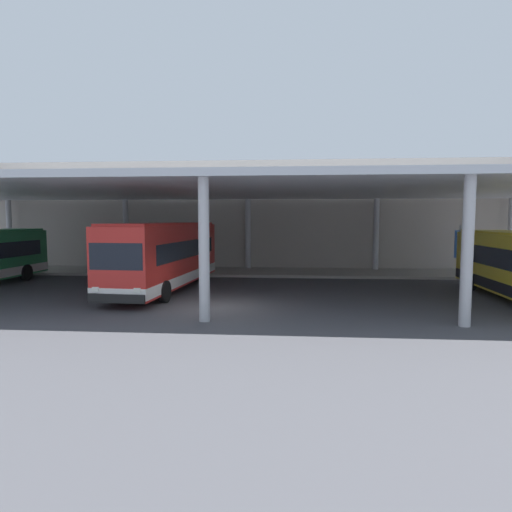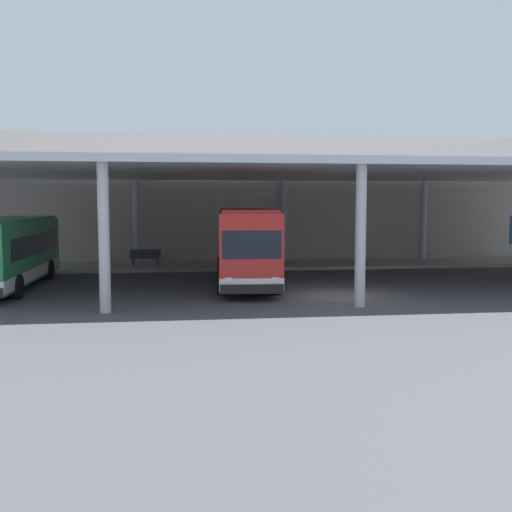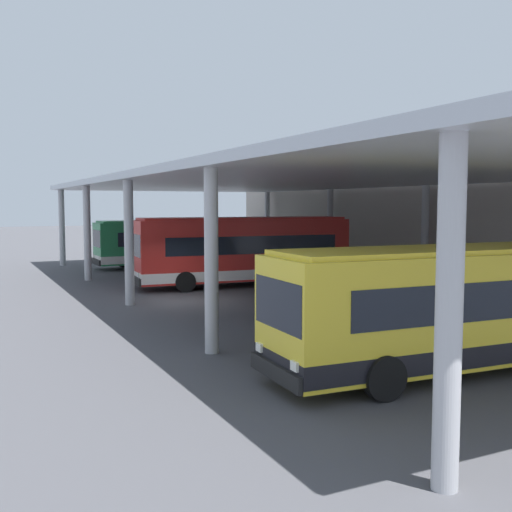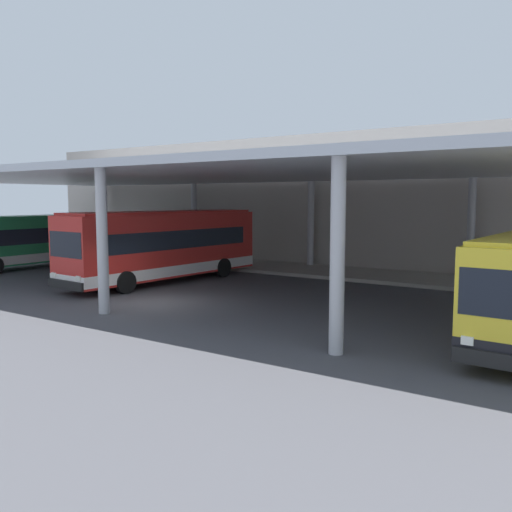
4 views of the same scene
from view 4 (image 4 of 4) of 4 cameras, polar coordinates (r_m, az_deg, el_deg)
name	(u,v)px [view 4 (image 4 of 4)]	position (r m, az deg, el deg)	size (l,w,h in m)	color
ground_plane	(153,303)	(22.05, -10.90, -4.90)	(200.00, 200.00, 0.00)	#47474C
platform_kerb	(296,269)	(31.39, 4.31, -1.40)	(42.00, 4.50, 0.18)	#A39E93
station_building_facade	(322,201)	(34.00, 7.07, 5.89)	(48.00, 1.60, 8.17)	#ADA399
canopy_shelter	(233,176)	(25.88, -2.48, 8.57)	(40.00, 17.00, 5.55)	silver
bus_nearest_bay	(32,240)	(35.58, -22.74, 1.56)	(2.74, 10.53, 3.17)	#28844C
bus_second_bay	(165,245)	(27.35, -9.73, 1.12)	(3.30, 11.48, 3.57)	red
bench_waiting	(185,251)	(36.36, -7.56, 0.49)	(1.80, 0.45, 0.92)	#383D47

